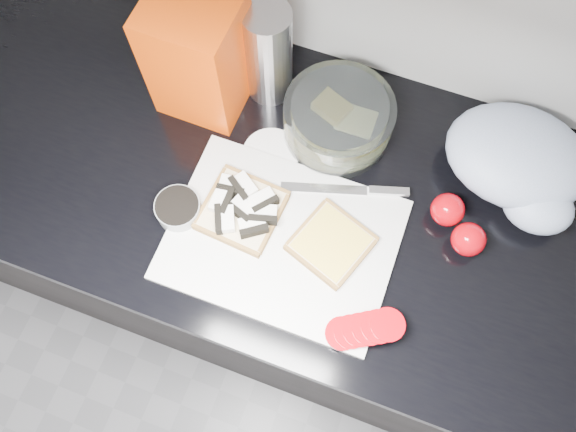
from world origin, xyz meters
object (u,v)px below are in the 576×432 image
object	(u,v)px
glass_bowl	(338,120)
steel_canister	(268,54)
bread_bag	(199,56)
cutting_board	(282,240)

from	to	relation	value
glass_bowl	steel_canister	size ratio (longest dim) A/B	0.98
glass_bowl	bread_bag	xyz separation A→B (m)	(-0.27, -0.01, 0.08)
cutting_board	bread_bag	distance (m)	0.36
steel_canister	cutting_board	bearing A→B (deg)	-65.22
cutting_board	bread_bag	world-z (taller)	bread_bag
steel_canister	glass_bowl	bearing A→B (deg)	-17.30
bread_bag	cutting_board	bearing A→B (deg)	-42.76
cutting_board	steel_canister	xyz separation A→B (m)	(-0.14, 0.30, 0.10)
bread_bag	steel_canister	xyz separation A→B (m)	(0.11, 0.06, -0.02)
cutting_board	steel_canister	distance (m)	0.34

